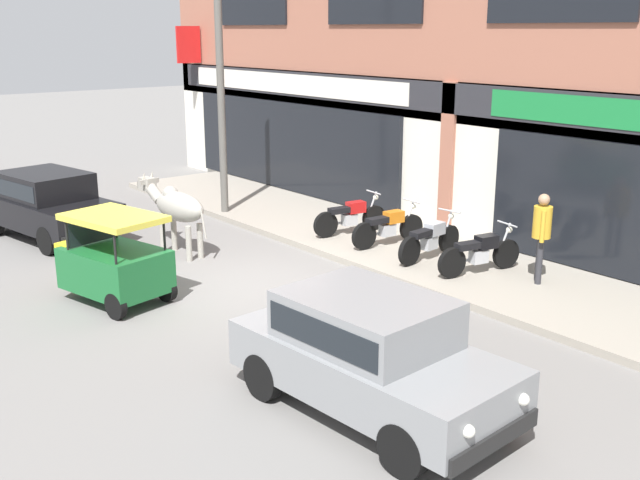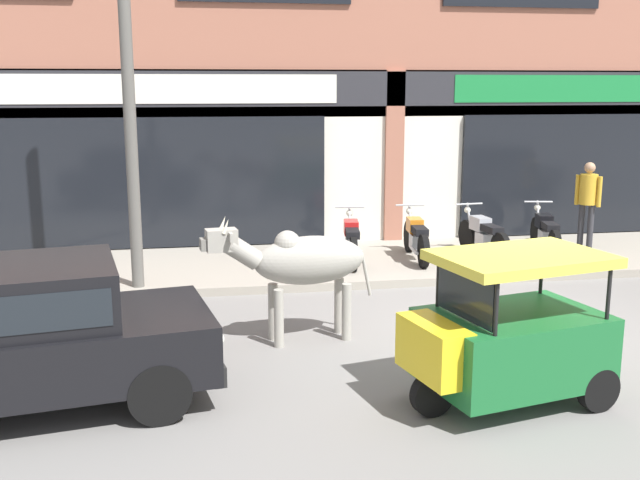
# 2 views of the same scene
# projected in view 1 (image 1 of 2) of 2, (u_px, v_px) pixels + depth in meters

# --- Properties ---
(ground_plane) EXTENTS (90.00, 90.00, 0.00)m
(ground_plane) POSITION_uv_depth(u_px,v_px,m) (246.00, 287.00, 13.43)
(ground_plane) COLOR slate
(sidewalk) EXTENTS (19.00, 3.07, 0.13)m
(sidewalk) POSITION_uv_depth(u_px,v_px,m) (395.00, 247.00, 15.67)
(sidewalk) COLOR gray
(sidewalk) RESTS_ON ground
(shop_building) EXTENTS (23.00, 1.40, 8.44)m
(shop_building) POSITION_uv_depth(u_px,v_px,m) (461.00, 52.00, 15.69)
(shop_building) COLOR #9E604C
(shop_building) RESTS_ON ground
(cow) EXTENTS (2.14, 0.73, 1.61)m
(cow) POSITION_uv_depth(u_px,v_px,m) (177.00, 207.00, 15.09)
(cow) COLOR #9E998E
(cow) RESTS_ON ground
(car_0) EXTENTS (3.69, 1.82, 1.46)m
(car_0) POSITION_uv_depth(u_px,v_px,m) (369.00, 349.00, 8.83)
(car_0) COLOR black
(car_0) RESTS_ON ground
(car_1) EXTENTS (3.78, 2.16, 1.46)m
(car_1) POSITION_uv_depth(u_px,v_px,m) (48.00, 202.00, 16.39)
(car_1) COLOR black
(car_1) RESTS_ON ground
(auto_rickshaw) EXTENTS (2.13, 1.52, 1.52)m
(auto_rickshaw) POSITION_uv_depth(u_px,v_px,m) (112.00, 263.00, 12.58)
(auto_rickshaw) COLOR black
(auto_rickshaw) RESTS_ON ground
(motorcycle_0) EXTENTS (0.58, 1.80, 0.88)m
(motorcycle_0) POSITION_uv_depth(u_px,v_px,m) (350.00, 216.00, 16.32)
(motorcycle_0) COLOR black
(motorcycle_0) RESTS_ON sidewalk
(motorcycle_1) EXTENTS (0.52, 1.81, 0.88)m
(motorcycle_1) POSITION_uv_depth(u_px,v_px,m) (388.00, 227.00, 15.47)
(motorcycle_1) COLOR black
(motorcycle_1) RESTS_ON sidewalk
(motorcycle_2) EXTENTS (0.52, 1.81, 0.88)m
(motorcycle_2) POSITION_uv_depth(u_px,v_px,m) (430.00, 239.00, 14.53)
(motorcycle_2) COLOR black
(motorcycle_2) RESTS_ON sidewalk
(motorcycle_3) EXTENTS (0.64, 1.79, 0.88)m
(motorcycle_3) POSITION_uv_depth(u_px,v_px,m) (480.00, 253.00, 13.67)
(motorcycle_3) COLOR black
(motorcycle_3) RESTS_ON sidewalk
(pedestrian) EXTENTS (0.34, 0.41, 1.60)m
(pedestrian) POSITION_uv_depth(u_px,v_px,m) (542.00, 229.00, 13.00)
(pedestrian) COLOR #2D2D33
(pedestrian) RESTS_ON sidewalk
(utility_pole) EXTENTS (0.18, 0.18, 6.39)m
(utility_pole) POSITION_uv_depth(u_px,v_px,m) (220.00, 79.00, 17.55)
(utility_pole) COLOR #595651
(utility_pole) RESTS_ON sidewalk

